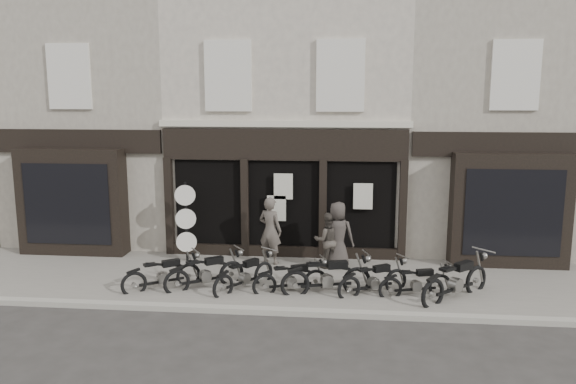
# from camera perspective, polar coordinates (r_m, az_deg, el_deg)

# --- Properties ---
(ground_plane) EXTENTS (90.00, 90.00, 0.00)m
(ground_plane) POSITION_cam_1_polar(r_m,az_deg,el_deg) (14.14, -1.69, -10.34)
(ground_plane) COLOR #2D2B28
(ground_plane) RESTS_ON ground
(pavement) EXTENTS (30.00, 4.20, 0.12)m
(pavement) POSITION_cam_1_polar(r_m,az_deg,el_deg) (14.96, -1.25, -8.93)
(pavement) COLOR slate
(pavement) RESTS_ON ground_plane
(kerb) EXTENTS (30.00, 0.25, 0.13)m
(kerb) POSITION_cam_1_polar(r_m,az_deg,el_deg) (12.96, -2.41, -11.97)
(kerb) COLOR gray
(kerb) RESTS_ON ground_plane
(central_building) EXTENTS (7.30, 6.22, 8.34)m
(central_building) POSITION_cam_1_polar(r_m,az_deg,el_deg) (19.19, 0.52, 7.51)
(central_building) COLOR beige
(central_building) RESTS_ON ground
(neighbour_left) EXTENTS (5.60, 6.73, 8.34)m
(neighbour_left) POSITION_cam_1_polar(r_m,az_deg,el_deg) (20.70, -17.43, 7.12)
(neighbour_left) COLOR #A29A89
(neighbour_left) RESTS_ON ground
(neighbour_right) EXTENTS (5.60, 6.73, 8.34)m
(neighbour_right) POSITION_cam_1_polar(r_m,az_deg,el_deg) (19.62, 19.45, 6.88)
(neighbour_right) COLOR #A29A89
(neighbour_right) RESTS_ON ground
(motorcycle_0) EXTENTS (1.78, 1.37, 0.97)m
(motorcycle_0) POSITION_cam_1_polar(r_m,az_deg,el_deg) (14.49, -12.60, -8.45)
(motorcycle_0) COLOR black
(motorcycle_0) RESTS_ON ground
(motorcycle_1) EXTENTS (1.86, 1.44, 1.02)m
(motorcycle_1) POSITION_cam_1_polar(r_m,az_deg,el_deg) (14.37, -8.36, -8.38)
(motorcycle_1) COLOR black
(motorcycle_1) RESTS_ON ground
(motorcycle_2) EXTENTS (1.40, 1.73, 0.96)m
(motorcycle_2) POSITION_cam_1_polar(r_m,az_deg,el_deg) (14.17, -4.42, -8.66)
(motorcycle_2) COLOR black
(motorcycle_2) RESTS_ON ground
(motorcycle_3) EXTENTS (1.82, 0.92, 0.91)m
(motorcycle_3) POSITION_cam_1_polar(r_m,az_deg,el_deg) (13.95, 0.34, -9.03)
(motorcycle_3) COLOR black
(motorcycle_3) RESTS_ON ground
(motorcycle_4) EXTENTS (2.21, 0.93, 1.08)m
(motorcycle_4) POSITION_cam_1_polar(r_m,az_deg,el_deg) (13.84, 4.02, -8.91)
(motorcycle_4) COLOR black
(motorcycle_4) RESTS_ON ground
(motorcycle_5) EXTENTS (1.78, 1.23, 0.95)m
(motorcycle_5) POSITION_cam_1_polar(r_m,az_deg,el_deg) (13.98, 8.71, -9.05)
(motorcycle_5) COLOR black
(motorcycle_5) RESTS_ON ground
(motorcycle_6) EXTENTS (1.82, 0.79, 0.90)m
(motorcycle_6) POSITION_cam_1_polar(r_m,az_deg,el_deg) (14.03, 12.91, -9.21)
(motorcycle_6) COLOR black
(motorcycle_6) RESTS_ON ground
(motorcycle_7) EXTENTS (1.94, 1.80, 1.14)m
(motorcycle_7) POSITION_cam_1_polar(r_m,az_deg,el_deg) (14.06, 16.70, -8.92)
(motorcycle_7) COLOR black
(motorcycle_7) RESTS_ON ground
(man_left) EXTENTS (0.82, 0.70, 1.92)m
(man_left) POSITION_cam_1_polar(r_m,az_deg,el_deg) (15.93, -1.82, -3.93)
(man_left) COLOR #4E4740
(man_left) RESTS_ON pavement
(man_centre) EXTENTS (0.85, 0.71, 1.56)m
(man_centre) POSITION_cam_1_polar(r_m,az_deg,el_deg) (15.62, 4.05, -4.90)
(man_centre) COLOR #413C35
(man_centre) RESTS_ON pavement
(man_right) EXTENTS (1.01, 0.77, 1.86)m
(man_right) POSITION_cam_1_polar(r_m,az_deg,el_deg) (15.61, 5.05, -4.36)
(man_right) COLOR #36312D
(man_right) RESTS_ON pavement
(advert_sign_post) EXTENTS (0.58, 0.38, 2.43)m
(advert_sign_post) POSITION_cam_1_polar(r_m,az_deg,el_deg) (16.39, -10.30, -3.33)
(advert_sign_post) COLOR black
(advert_sign_post) RESTS_ON ground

